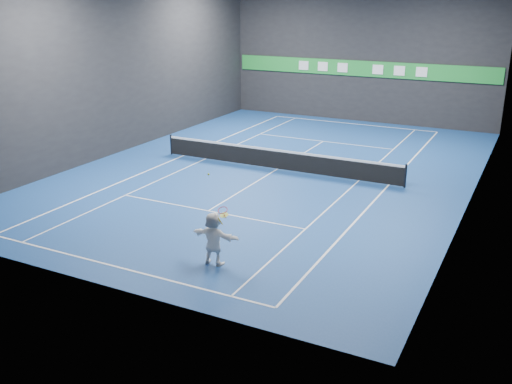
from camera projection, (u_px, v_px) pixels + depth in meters
The scene contains 19 objects.
ground at pixel (277, 169), 27.76m from camera, with size 26.00×26.00×0.00m, color navy.
wall_back at pixel (361, 53), 37.27m from camera, with size 18.00×0.10×9.00m, color black.
wall_front at pixel (76, 132), 15.34m from camera, with size 18.00×0.10×9.00m, color black.
wall_left at pixel (124, 66), 30.16m from camera, with size 0.10×26.00×9.00m, color black.
wall_right at pixel (485, 90), 22.45m from camera, with size 0.10×26.00×9.00m, color black.
baseline_near at pixel (116, 267), 17.73m from camera, with size 10.98×0.08×0.01m, color white.
baseline_far at pixel (352, 124), 37.79m from camera, with size 10.98×0.08×0.01m, color white.
sideline_doubles_left at pixel (183, 156), 30.12m from camera, with size 0.08×23.78×0.01m, color white.
sideline_doubles_right at pixel (388, 185), 25.41m from camera, with size 0.08×23.78×0.01m, color white.
sideline_singles_left at pixel (205, 159), 29.52m from camera, with size 0.06×23.78×0.01m, color white.
sideline_singles_right at pixel (358, 181), 26.00m from camera, with size 0.06×23.78×0.01m, color white.
service_line_near at pixel (208, 211), 22.36m from camera, with size 8.23×0.06×0.01m, color white.
service_line_far at pixel (323, 141), 33.16m from camera, with size 8.23×0.06×0.01m, color white.
center_service_line at pixel (277, 169), 27.76m from camera, with size 0.06×12.80×0.01m, color white.
player at pixel (214, 239), 17.65m from camera, with size 1.60×0.51×1.72m, color white.
tennis_ball at pixel (209, 174), 17.25m from camera, with size 0.07×0.07×0.07m, color #E9FB29.
tennis_net at pixel (277, 159), 27.59m from camera, with size 12.50×0.10×1.07m.
sponsor_banner at pixel (360, 68), 37.54m from camera, with size 17.64×0.11×1.00m.
tennis_racket at pixel (223, 212), 17.26m from camera, with size 0.41×0.37×0.59m.
Camera 1 is at (11.15, -24.20, 7.95)m, focal length 40.00 mm.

